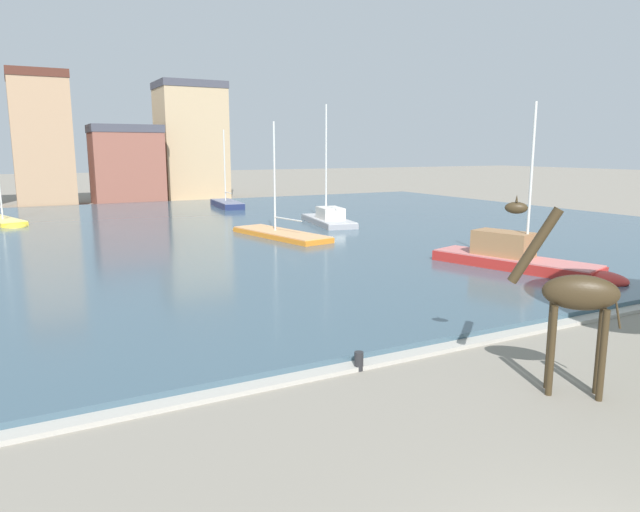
{
  "coord_description": "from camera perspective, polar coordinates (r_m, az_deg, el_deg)",
  "views": [
    {
      "loc": [
        -6.33,
        -3.66,
        5.65
      ],
      "look_at": [
        2.44,
        12.78,
        2.2
      ],
      "focal_mm": 32.34,
      "sensor_mm": 36.0,
      "label": 1
    }
  ],
  "objects": [
    {
      "name": "sailboat_red",
      "position": [
        27.67,
        19.54,
        -0.59
      ],
      "size": [
        4.24,
        8.91,
        7.69
      ],
      "color": "red",
      "rests_on": "ground"
    },
    {
      "name": "sailboat_navy",
      "position": [
        55.94,
        -9.35,
        5.03
      ],
      "size": [
        2.42,
        7.26,
        7.47
      ],
      "color": "navy",
      "rests_on": "ground"
    },
    {
      "name": "sailboat_yellow",
      "position": [
        48.35,
        -28.8,
        2.91
      ],
      "size": [
        3.7,
        7.17,
        8.51
      ],
      "color": "gold",
      "rests_on": "ground"
    },
    {
      "name": "townhouse_tall_gabled",
      "position": [
        64.79,
        -25.84,
        10.32
      ],
      "size": [
        5.48,
        6.65,
        13.18
      ],
      "color": "tan",
      "rests_on": "ground"
    },
    {
      "name": "mooring_bollard",
      "position": [
        15.21,
        3.86,
        -10.34
      ],
      "size": [
        0.24,
        0.24,
        0.5
      ],
      "primitive_type": "cylinder",
      "color": "#232326",
      "rests_on": "ground"
    },
    {
      "name": "sailboat_grey",
      "position": [
        42.73,
        0.61,
        3.6
      ],
      "size": [
        3.49,
        8.08,
        8.84
      ],
      "color": "#939399",
      "rests_on": "ground"
    },
    {
      "name": "townhouse_wide_warehouse",
      "position": [
        69.77,
        -12.63,
        11.05
      ],
      "size": [
        7.37,
        6.45,
        13.22
      ],
      "color": "tan",
      "rests_on": "ground"
    },
    {
      "name": "townhouse_narrow_midrow",
      "position": [
        64.82,
        -18.57,
        8.59
      ],
      "size": [
        7.19,
        5.14,
        8.17
      ],
      "color": "#8E5142",
      "rests_on": "ground"
    },
    {
      "name": "harbor_water",
      "position": [
        37.82,
        -18.13,
        1.6
      ],
      "size": [
        77.12,
        48.88,
        0.28
      ],
      "primitive_type": "cube",
      "color": "#3D5666",
      "rests_on": "ground"
    },
    {
      "name": "sailboat_orange",
      "position": [
        36.63,
        -4.63,
        2.12
      ],
      "size": [
        3.72,
        9.22,
        7.34
      ],
      "color": "orange",
      "rests_on": "ground"
    },
    {
      "name": "giraffe_statue",
      "position": [
        14.37,
        23.8,
        -3.63
      ],
      "size": [
        2.15,
        2.13,
        4.63
      ],
      "color": "#382B19",
      "rests_on": "ground"
    },
    {
      "name": "quay_edge_coping",
      "position": [
        14.83,
        -0.59,
        -11.66
      ],
      "size": [
        77.12,
        0.5,
        0.12
      ],
      "primitive_type": "cube",
      "color": "#ADA89E",
      "rests_on": "ground"
    }
  ]
}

